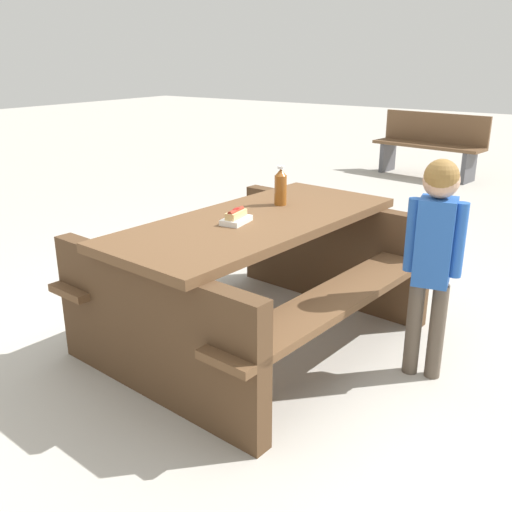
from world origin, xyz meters
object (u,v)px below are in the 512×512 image
at_px(picnic_table, 256,269).
at_px(hotdog_tray, 236,217).
at_px(child_in_coat, 434,243).
at_px(park_bench_near, 430,143).
at_px(soda_bottle, 281,187).

xyz_separation_m(picnic_table, hotdog_tray, (0.14, -0.03, 0.34)).
bearing_deg(child_in_coat, hotdog_tray, -71.83).
xyz_separation_m(picnic_table, child_in_coat, (-0.18, 0.95, 0.29)).
height_order(picnic_table, hotdog_tray, hotdog_tray).
height_order(hotdog_tray, park_bench_near, park_bench_near).
distance_m(soda_bottle, child_in_coat, 1.02).
distance_m(hotdog_tray, park_bench_near, 5.55).
relative_size(child_in_coat, park_bench_near, 0.75).
bearing_deg(park_bench_near, child_in_coat, 18.98).
bearing_deg(park_bench_near, hotdog_tray, 8.26).
height_order(picnic_table, park_bench_near, park_bench_near).
bearing_deg(hotdog_tray, child_in_coat, 108.17).
height_order(soda_bottle, park_bench_near, soda_bottle).
bearing_deg(picnic_table, child_in_coat, 100.55).
relative_size(hotdog_tray, park_bench_near, 0.13).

